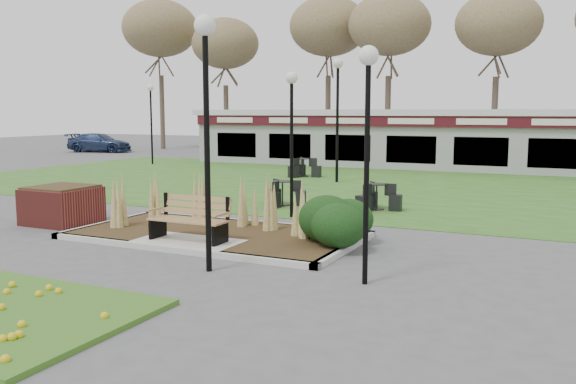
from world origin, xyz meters
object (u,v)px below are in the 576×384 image
at_px(brick_planter, 62,205).
at_px(food_pavilion, 418,138).
at_px(lamp_post_near_left, 206,86).
at_px(bistro_set_b, 282,197).
at_px(lamp_post_mid_right, 292,112).
at_px(park_bench, 191,218).
at_px(lamp_post_mid_left, 338,92).
at_px(car_silver, 269,143).
at_px(lamp_post_near_right, 368,112).
at_px(bistro_set_c, 376,201).
at_px(car_blue, 100,143).
at_px(lamp_post_far_left, 151,106).
at_px(bistro_set_a, 304,171).
at_px(car_black, 308,145).

distance_m(brick_planter, food_pavilion, 19.49).
height_order(lamp_post_near_left, bistro_set_b, lamp_post_near_left).
relative_size(brick_planter, lamp_post_mid_right, 0.39).
height_order(park_bench, lamp_post_mid_left, lamp_post_mid_left).
bearing_deg(car_silver, lamp_post_mid_right, -135.56).
xyz_separation_m(brick_planter, lamp_post_mid_left, (3.01, 11.36, 3.07)).
xyz_separation_m(food_pavilion, lamp_post_near_right, (4.20, -20.87, 1.31)).
height_order(food_pavilion, bistro_set_c, food_pavilion).
xyz_separation_m(lamp_post_near_right, car_blue, (-27.13, 23.36, -2.13)).
bearing_deg(food_pavilion, bistro_set_b, -92.68).
height_order(food_pavilion, car_blue, food_pavilion).
xyz_separation_m(lamp_post_near_left, bistro_set_b, (-2.11, 7.26, -2.95)).
distance_m(lamp_post_mid_left, lamp_post_far_left, 12.45).
xyz_separation_m(lamp_post_near_right, lamp_post_mid_right, (-3.75, 5.14, 0.00)).
distance_m(bistro_set_a, car_blue, 21.43).
relative_size(bistro_set_a, car_silver, 0.35).
relative_size(brick_planter, lamp_post_mid_left, 0.31).
height_order(food_pavilion, lamp_post_mid_right, lamp_post_mid_right).
distance_m(lamp_post_mid_left, car_blue, 23.97).
bearing_deg(lamp_post_near_right, car_black, 115.61).
relative_size(bistro_set_a, bistro_set_c, 1.06).
height_order(brick_planter, lamp_post_mid_right, lamp_post_mid_right).
relative_size(park_bench, lamp_post_mid_right, 0.45).
relative_size(lamp_post_near_left, lamp_post_mid_right, 1.16).
bearing_deg(brick_planter, lamp_post_near_left, -21.58).
bearing_deg(bistro_set_b, lamp_post_near_right, -54.68).
bearing_deg(lamp_post_near_right, brick_planter, 167.52).
xyz_separation_m(lamp_post_near_right, lamp_post_far_left, (-17.50, 16.86, 0.29)).
distance_m(park_bench, lamp_post_near_left, 3.39).
distance_m(lamp_post_near_left, car_black, 28.08).
height_order(park_bench, lamp_post_near_right, lamp_post_near_right).
xyz_separation_m(food_pavilion, car_blue, (-22.93, 2.49, -0.83)).
bearing_deg(car_black, lamp_post_mid_right, -170.76).
bearing_deg(park_bench, lamp_post_mid_right, 83.57).
relative_size(lamp_post_far_left, car_silver, 1.00).
relative_size(food_pavilion, lamp_post_near_right, 6.44).
bearing_deg(car_blue, food_pavilion, -108.94).
relative_size(lamp_post_mid_left, bistro_set_c, 3.50).
bearing_deg(bistro_set_a, lamp_post_mid_left, -32.30).
relative_size(food_pavilion, bistro_set_b, 17.87).
height_order(lamp_post_far_left, car_blue, lamp_post_far_left).
distance_m(brick_planter, car_blue, 28.35).
xyz_separation_m(lamp_post_near_right, bistro_set_b, (-4.85, 6.85, -2.52)).
distance_m(lamp_post_near_right, car_silver, 31.57).
bearing_deg(bistro_set_a, lamp_post_mid_right, -67.69).
relative_size(bistro_set_b, bistro_set_c, 0.99).
relative_size(bistro_set_a, car_black, 0.35).
distance_m(bistro_set_c, car_blue, 29.75).
xyz_separation_m(lamp_post_far_left, bistro_set_b, (12.64, -10.02, -2.81)).
bearing_deg(lamp_post_mid_right, car_blue, 142.07).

